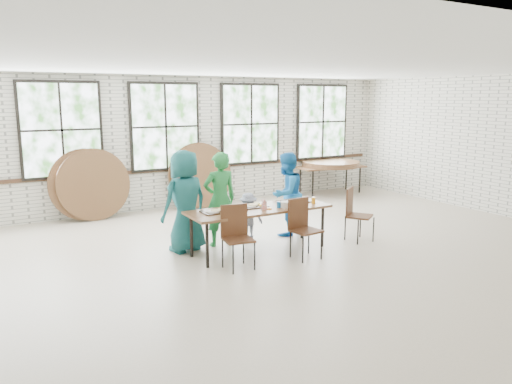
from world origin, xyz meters
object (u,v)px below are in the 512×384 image
chair_near_left (236,231)px  storage_table (331,168)px  dining_table (259,211)px  chair_near_right (302,223)px

chair_near_left → storage_table: 6.22m
dining_table → chair_near_right: chair_near_right is taller
chair_near_right → storage_table: size_ratio=0.51×
chair_near_right → storage_table: (3.74, 3.97, 0.13)m
storage_table → chair_near_right: bearing=-127.5°
chair_near_left → storage_table: bearing=47.1°
dining_table → storage_table: same height
chair_near_left → chair_near_right: same height
dining_table → storage_table: bearing=39.5°
dining_table → chair_near_left: bearing=-144.2°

